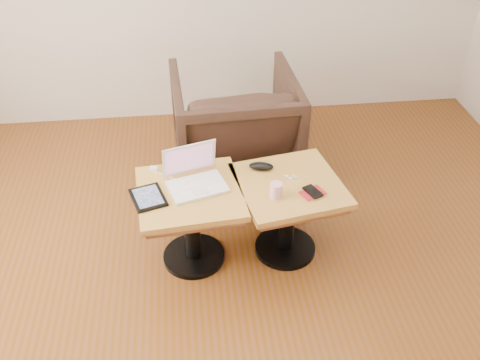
{
  "coord_description": "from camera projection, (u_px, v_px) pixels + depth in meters",
  "views": [
    {
      "loc": [
        -0.23,
        -1.89,
        2.33
      ],
      "look_at": [
        0.04,
        0.46,
        0.57
      ],
      "focal_mm": 40.0,
      "sensor_mm": 36.0,
      "label": 1
    }
  ],
  "objects": [
    {
      "name": "side_table_right",
      "position": [
        288.0,
        201.0,
        3.09
      ],
      "size": [
        0.66,
        0.66,
        0.52
      ],
      "rotation": [
        0.0,
        0.0,
        0.18
      ],
      "color": "black",
      "rests_on": "ground"
    },
    {
      "name": "striped_cup",
      "position": [
        276.0,
        190.0,
        2.89
      ],
      "size": [
        0.08,
        0.08,
        0.09
      ],
      "primitive_type": "cylinder",
      "rotation": [
        0.0,
        0.0,
        -0.21
      ],
      "color": "#EB5E96",
      "rests_on": "side_table_right"
    },
    {
      "name": "earbuds_tangle",
      "position": [
        292.0,
        177.0,
        3.05
      ],
      "size": [
        0.07,
        0.05,
        0.01
      ],
      "color": "white",
      "rests_on": "side_table_right"
    },
    {
      "name": "phone_on_sleeve",
      "position": [
        313.0,
        192.0,
        2.94
      ],
      "size": [
        0.16,
        0.14,
        0.02
      ],
      "rotation": [
        0.0,
        0.0,
        0.42
      ],
      "color": "maroon",
      "rests_on": "side_table_right"
    },
    {
      "name": "laptop",
      "position": [
        195.0,
        177.0,
        2.98
      ],
      "size": [
        0.37,
        0.33,
        0.22
      ],
      "rotation": [
        0.0,
        0.0,
        0.28
      ],
      "color": "white",
      "rests_on": "side_table_left"
    },
    {
      "name": "armchair",
      "position": [
        235.0,
        126.0,
        3.77
      ],
      "size": [
        0.87,
        0.89,
        0.78
      ],
      "primitive_type": "imported",
      "rotation": [
        0.0,
        0.0,
        3.19
      ],
      "color": "#311E14",
      "rests_on": "ground"
    },
    {
      "name": "charging_adapter",
      "position": [
        153.0,
        169.0,
        3.1
      ],
      "size": [
        0.04,
        0.04,
        0.02
      ],
      "primitive_type": "cube",
      "rotation": [
        0.0,
        0.0,
        -0.06
      ],
      "color": "white",
      "rests_on": "side_table_left"
    },
    {
      "name": "tablet",
      "position": [
        148.0,
        197.0,
        2.9
      ],
      "size": [
        0.22,
        0.25,
        0.02
      ],
      "rotation": [
        0.0,
        0.0,
        0.29
      ],
      "color": "black",
      "rests_on": "side_table_left"
    },
    {
      "name": "glasses_case",
      "position": [
        261.0,
        166.0,
        3.11
      ],
      "size": [
        0.15,
        0.1,
        0.04
      ],
      "primitive_type": "ellipsoid",
      "rotation": [
        0.0,
        0.0,
        -0.24
      ],
      "color": "black",
      "rests_on": "side_table_right"
    },
    {
      "name": "room_shell",
      "position": [
        242.0,
        92.0,
        2.12
      ],
      "size": [
        4.52,
        4.52,
        2.71
      ],
      "color": "brown",
      "rests_on": "ground"
    },
    {
      "name": "side_table_left",
      "position": [
        191.0,
        209.0,
        3.04
      ],
      "size": [
        0.62,
        0.62,
        0.52
      ],
      "rotation": [
        0.0,
        0.0,
        0.09
      ],
      "color": "black",
      "rests_on": "ground"
    }
  ]
}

